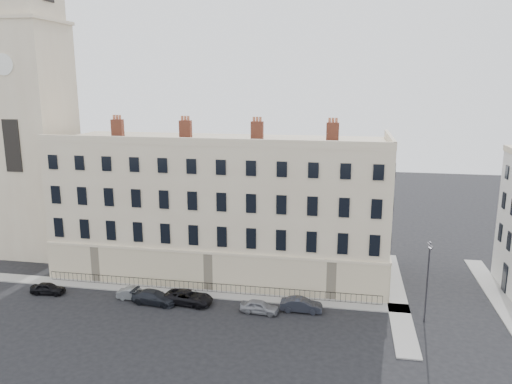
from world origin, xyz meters
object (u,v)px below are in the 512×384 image
Objects in this scene: streetlamp at (427,279)px; car_e at (260,307)px; car_b at (134,294)px; car_d at (189,297)px; car_f at (301,305)px; car_c at (154,297)px; car_a at (48,288)px.

car_e is at bearing 174.11° from streetlamp.
car_e is (12.76, -0.68, 0.05)m from car_b.
car_d is 10.95m from car_f.
streetlamp is (11.09, -0.20, 3.54)m from car_f.
car_c reaches higher than car_e.
car_b is 0.94× the size of car_e.
car_e reaches higher than car_a.
car_a is at bearing 91.29° from car_f.
car_f is 11.64m from streetlamp.
car_f is at bearing 169.93° from streetlamp.
car_b is at bearing 171.25° from streetlamp.
car_a is 37.04m from streetlamp.
car_f is at bearing -70.26° from car_e.
car_d is 0.63× the size of streetlamp.
car_e is (10.43, -0.11, -0.04)m from car_c.
car_d is 22.32m from streetlamp.
car_d is at bearing -74.61° from car_c.
streetlamp is at bearing -89.44° from car_b.
car_c reaches higher than car_b.
streetlamp is at bearing -82.11° from car_e.
car_a is 0.88× the size of car_f.
car_e reaches higher than car_b.
car_a is 21.96m from car_e.
car_c is 1.15× the size of car_f.
car_f reaches higher than car_a.
car_a is 0.77× the size of car_c.
car_d reaches higher than car_b.
car_f is at bearing -88.55° from car_b.
car_d is at bearing 171.32° from streetlamp.
car_b is at bearing -91.55° from car_a.
car_c is at bearing -94.82° from car_a.
car_d reaches higher than car_c.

